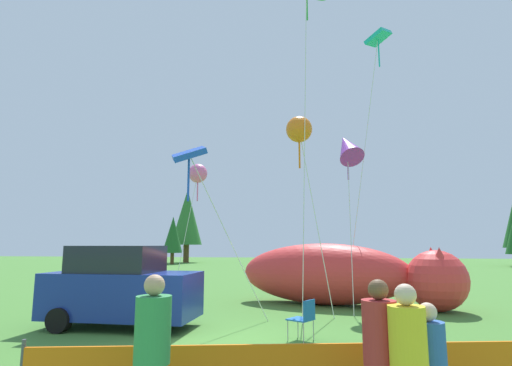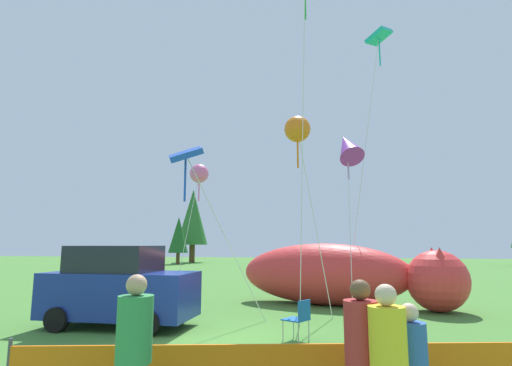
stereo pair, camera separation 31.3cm
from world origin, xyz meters
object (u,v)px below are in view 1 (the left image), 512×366
Objects in this scene: kite_purple_delta at (347,147)px; kite_orange_flower at (299,130)px; spectator_in_red_shirt at (152,352)px; parked_car at (122,287)px; kite_blue_box at (190,157)px; kite_pink_octopus at (198,174)px; kite_teal_diamond at (377,43)px; inflatable_cat at (342,277)px; spectator_in_yellow_shirt at (381,354)px; spectator_in_grey_shirt at (409,363)px; folding_chair at (304,316)px.

kite_orange_flower is at bearing -121.46° from kite_purple_delta.
parked_car is at bearing 120.10° from spectator_in_red_shirt.
kite_orange_flower is (-1.74, -2.84, -0.05)m from kite_purple_delta.
kite_blue_box is (-1.53, 5.74, 3.58)m from spectator_in_red_shirt.
kite_teal_diamond is at bearing -9.83° from kite_pink_octopus.
kite_blue_box is (-4.25, -5.27, 3.56)m from inflatable_cat.
parked_car is 0.60× the size of kite_purple_delta.
kite_blue_box is (-4.11, 5.33, 3.61)m from spectator_in_yellow_shirt.
spectator_in_grey_shirt is (0.10, -10.88, -0.06)m from inflatable_cat.
kite_purple_delta is at bearing 74.40° from spectator_in_red_shirt.
kite_teal_diamond reaches higher than spectator_in_red_shirt.
parked_car is at bearing 171.33° from kite_blue_box.
kite_purple_delta reaches higher than spectator_in_red_shirt.
spectator_in_red_shirt is at bearing -59.12° from parked_car.
kite_pink_octopus is at bearing 91.66° from parked_car.
inflatable_cat is at bearing -71.88° from folding_chair.
kite_purple_delta is 3.33m from kite_orange_flower.
inflatable_cat is 5.82m from kite_orange_flower.
parked_car is 0.81× the size of kite_blue_box.
kite_purple_delta reaches higher than folding_chair.
folding_chair is at bearing -86.60° from kite_orange_flower.
spectator_in_red_shirt is (3.50, -6.04, -0.04)m from parked_car.
spectator_in_red_shirt is at bearing -75.05° from kite_blue_box.
kite_blue_box reaches higher than spectator_in_red_shirt.
kite_teal_diamond reaches higher than kite_purple_delta.
kite_purple_delta is 7.17m from kite_blue_box.
parked_car is at bearing -126.35° from inflatable_cat.
kite_blue_box is (-6.06, -5.97, -5.98)m from kite_teal_diamond.
parked_car is 6.98m from spectator_in_red_shirt.
kite_pink_octopus is (-5.13, 7.82, 4.94)m from folding_chair.
spectator_in_yellow_shirt is at bearing -81.03° from kite_orange_flower.
kite_blue_box is at bearing 104.95° from spectator_in_red_shirt.
folding_chair is at bearing 74.03° from spectator_in_red_shirt.
parked_car is at bearing -155.94° from kite_orange_flower.
parked_car is 4.35× the size of folding_chair.
spectator_in_yellow_shirt is (-0.14, -10.60, -0.05)m from inflatable_cat.
spectator_in_yellow_shirt is 0.31× the size of kite_pink_octopus.
spectator_in_grey_shirt is 7.97m from kite_blue_box.
inflatable_cat is 10.60m from spectator_in_yellow_shirt.
kite_pink_octopus is at bearing -26.72° from folding_chair.
kite_pink_octopus reaches higher than kite_blue_box.
spectator_in_grey_shirt is (1.30, -5.17, 0.43)m from folding_chair.
parked_car reaches higher than folding_chair.
kite_purple_delta is at bearing 38.02° from parked_car.
inflatable_cat is 8.02m from kite_pink_octopus.
inflatable_cat is 0.74× the size of kite_teal_diamond.
kite_teal_diamond is 1.74× the size of kite_orange_flower.
kite_blue_box reaches higher than parked_car.
spectator_in_red_shirt is at bearing -105.60° from kite_purple_delta.
folding_chair is 5.85m from inflatable_cat.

